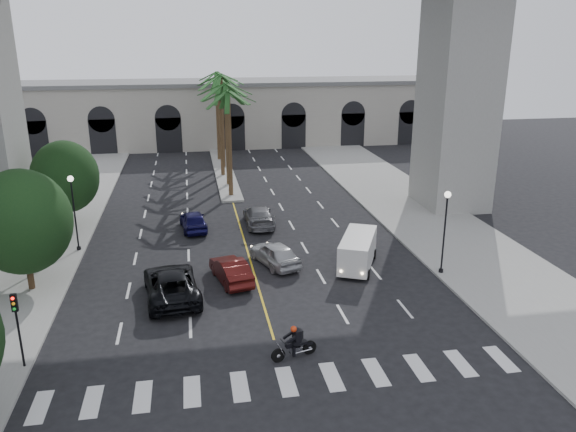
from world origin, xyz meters
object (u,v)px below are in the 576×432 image
Objects in this scene: car_a at (275,254)px; car_c at (171,284)px; car_d at (259,216)px; car_e at (193,220)px; traffic_signal_far at (17,318)px; car_b at (231,270)px; cargo_van at (358,250)px; lamp_post_right at (445,225)px; motorcycle_rider at (295,343)px; lamp_post_left_far at (74,207)px.

car_a is 7.47m from car_c.
car_d is 5.06m from car_e.
car_c is at bearing 43.95° from traffic_signal_far.
cargo_van reaches higher than car_b.
lamp_post_right reaches higher than car_c.
car_b is 1.01× the size of car_e.
car_c is at bearing 10.46° from car_a.
car_b is 10.19m from car_e.
lamp_post_left_far is at bearing 112.53° from motorcycle_rider.
car_b is at bearing -161.33° from car_c.
car_c is at bearing 112.79° from motorcycle_rider.
traffic_signal_far reaches higher than car_a.
car_b is at bearing -149.94° from cargo_van.
lamp_post_right reaches higher than cargo_van.
car_e is at bearing -91.23° from car_b.
car_d is (12.80, 17.96, -1.75)m from traffic_signal_far.
lamp_post_left_far is at bearing 15.33° from car_d.
lamp_post_left_far is at bearing -39.42° from car_a.
car_a is 1.01× the size of car_b.
traffic_signal_far is 0.70× the size of car_d.
lamp_post_left_far and lamp_post_right have the same top height.
traffic_signal_far is 1.65× the size of motorcycle_rider.
lamp_post_left_far is 1.19× the size of car_a.
car_c reaches higher than car_e.
traffic_signal_far is (0.10, -14.50, -0.71)m from lamp_post_left_far.
lamp_post_right is 1.47× the size of traffic_signal_far.
motorcycle_rider is at bearing 96.35° from car_e.
car_c reaches higher than car_d.
car_e is at bearing 143.11° from lamp_post_right.
traffic_signal_far is 0.70× the size of cargo_van.
traffic_signal_far is 19.42m from car_e.
motorcycle_rider is 0.42× the size of cargo_van.
lamp_post_right is at bearing 131.14° from car_d.
motorcycle_rider is 0.36× the size of car_c.
car_a is (12.80, 9.84, -1.75)m from traffic_signal_far.
lamp_post_right reaches higher than car_b.
cargo_van is (18.00, -6.01, -2.05)m from lamp_post_left_far.
motorcycle_rider is 11.34m from cargo_van.
car_b is 0.85× the size of cargo_van.
cargo_van is (5.10, -1.35, 0.40)m from car_a.
lamp_post_right is at bearing 136.71° from car_e.
car_b is (9.90, -6.75, -2.49)m from lamp_post_left_far.
lamp_post_right reaches higher than car_d.
motorcycle_rider reaches higher than car_e.
lamp_post_left_far is 24.16m from lamp_post_right.
lamp_post_left_far is 1.20× the size of car_b.
cargo_van reaches higher than car_d.
car_c reaches higher than car_a.
car_e is (1.41, 11.62, -0.10)m from car_c.
car_c is at bearing 76.67° from car_e.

